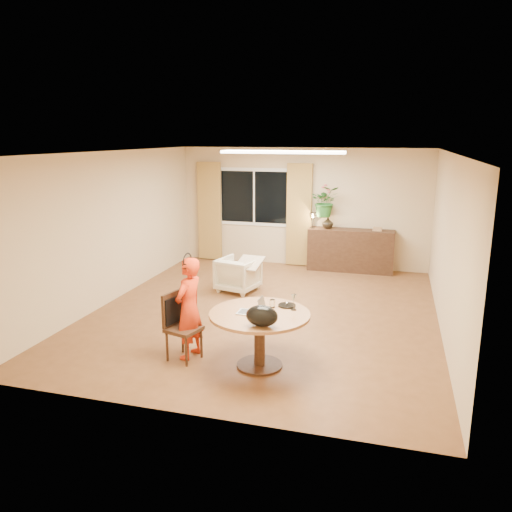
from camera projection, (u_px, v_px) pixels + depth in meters
The scene contains 24 objects.
floor at pixel (265, 312), 8.28m from camera, with size 6.50×6.50×0.00m, color brown.
ceiling at pixel (265, 152), 7.67m from camera, with size 6.50×6.50×0.00m, color white.
wall_back at pixel (302, 208), 11.02m from camera, with size 5.50×5.50×0.00m, color #CEAE86.
wall_left at pixel (113, 227), 8.70m from camera, with size 6.50×6.50×0.00m, color #CEAE86.
wall_right at pixel (448, 245), 7.25m from camera, with size 6.50×6.50×0.00m, color #CEAE86.
window at pixel (254, 197), 11.24m from camera, with size 1.70×0.03×1.30m.
curtain_left at pixel (210, 211), 11.53m from camera, with size 0.55×0.08×2.25m, color olive.
curtain_right at pixel (299, 215), 10.98m from camera, with size 0.55×0.08×2.25m, color olive.
ceiling_panel at pixel (282, 152), 8.80m from camera, with size 2.20×0.35×0.05m, color white.
dining_table at pixel (260, 324), 6.20m from camera, with size 1.26×1.26×0.72m.
dining_chair at pixel (184, 327), 6.43m from camera, with size 0.42×0.39×0.89m, color black, non-canonical shape.
child at pixel (189, 308), 6.45m from camera, with size 0.32×0.49×1.35m, color #B32F0D.
laptop at pixel (250, 305), 6.12m from camera, with size 0.33×0.22×0.22m, color #B7B7BC, non-canonical shape.
tumbler at pixel (272, 303), 6.35m from camera, with size 0.07×0.07×0.10m, color white, non-canonical shape.
wine_glass at pixel (294, 302), 6.24m from camera, with size 0.07×0.07×0.21m, color white, non-canonical shape.
pot_lid at pixel (287, 305), 6.40m from camera, with size 0.23×0.23×0.04m, color white, non-canonical shape.
handbag at pixel (262, 316), 5.69m from camera, with size 0.38×0.22×0.25m, color black, non-canonical shape.
armchair at pixel (238, 274), 9.33m from camera, with size 0.68×0.70×0.64m, color beige.
throw at pixel (249, 259), 9.13m from camera, with size 0.45×0.55×0.03m, color beige, non-canonical shape.
sideboard at pixel (351, 250), 10.70m from camera, with size 1.81×0.44×0.91m, color black.
vase at pixel (328, 223), 10.70m from camera, with size 0.24×0.24×0.25m, color black.
bouquet at pixel (325, 201), 10.61m from camera, with size 0.59×0.51×0.66m, color #2E6B28.
book_stack at pixel (377, 229), 10.44m from camera, with size 0.19×0.14×0.08m, color #906649, non-canonical shape.
desk_lamp at pixel (313, 220), 10.72m from camera, with size 0.14×0.14×0.35m, color black, non-canonical shape.
Camera 1 is at (1.98, -7.58, 2.85)m, focal length 35.00 mm.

